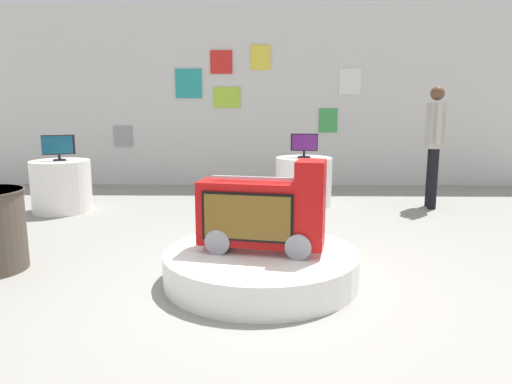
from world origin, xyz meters
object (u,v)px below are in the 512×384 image
Objects in this scene: display_pedestal_center_rear at (61,186)px; tv_on_center_rear at (58,146)px; tv_on_left_rear at (304,144)px; shopper_browsing_near_truck at (435,138)px; main_display_pedestal at (261,266)px; display_pedestal_left_rear at (304,182)px; novelty_firetruck_tv at (263,215)px.

display_pedestal_center_rear is 1.94× the size of tv_on_center_rear.
shopper_browsing_near_truck is (1.88, -0.12, 0.11)m from tv_on_left_rear.
display_pedestal_left_rear reaches higher than main_display_pedestal.
main_display_pedestal is 3.95m from display_pedestal_center_rear.
display_pedestal_left_rear is at bearing 176.32° from shopper_browsing_near_truck.
display_pedestal_left_rear is 1.02× the size of display_pedestal_center_rear.
main_display_pedestal is at bearing -43.19° from tv_on_center_rear.
display_pedestal_center_rear is (-2.89, 2.71, -0.23)m from novelty_firetruck_tv.
display_pedestal_center_rear is at bearing -176.36° from shopper_browsing_near_truck.
display_pedestal_left_rear is 3.56m from tv_on_center_rear.
shopper_browsing_near_truck is at bearing 51.03° from novelty_firetruck_tv.
main_display_pedestal is 4.02m from tv_on_center_rear.
tv_on_left_rear is at bearing 7.48° from display_pedestal_center_rear.
shopper_browsing_near_truck is at bearing 3.68° from tv_on_center_rear.
tv_on_left_rear is 0.49× the size of display_pedestal_center_rear.
display_pedestal_left_rear is 1.98× the size of tv_on_center_rear.
novelty_firetruck_tv is (0.02, -0.01, 0.46)m from main_display_pedestal.
tv_on_left_rear is 0.95× the size of tv_on_center_rear.
tv_on_left_rear is 3.52m from tv_on_center_rear.
novelty_firetruck_tv is 2.74× the size of tv_on_left_rear.
novelty_firetruck_tv reaches higher than display_pedestal_center_rear.
main_display_pedestal is at bearing 150.96° from novelty_firetruck_tv.
shopper_browsing_near_truck is (2.49, 3.04, 0.90)m from main_display_pedestal.
novelty_firetruck_tv reaches higher than main_display_pedestal.
tv_on_left_rear is at bearing 7.54° from tv_on_center_rear.
tv_on_center_rear is at bearing -172.40° from display_pedestal_left_rear.
novelty_firetruck_tv is at bearing -43.11° from tv_on_center_rear.
display_pedestal_left_rear is at bearing 7.60° from tv_on_center_rear.
novelty_firetruck_tv is 3.98m from tv_on_center_rear.
novelty_firetruck_tv reaches higher than display_pedestal_left_rear.
tv_on_left_rear is at bearing 176.44° from shopper_browsing_near_truck.
tv_on_left_rear is at bearing -86.30° from display_pedestal_left_rear.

